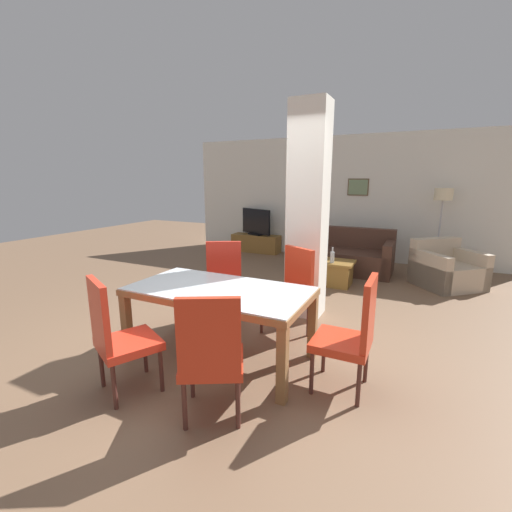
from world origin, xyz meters
The scene contains 16 objects.
ground_plane centered at (0.00, 0.00, 0.00)m, with size 18.00×18.00×0.00m, color brown.
back_wall centered at (0.00, 5.10, 1.35)m, with size 7.20×0.09×2.70m.
divider_pillar centered at (0.40, 1.50, 1.35)m, with size 0.46×0.39×2.70m.
dining_table centered at (0.00, 0.00, 0.59)m, with size 1.76×0.92×0.73m.
dining_chair_far_left centered at (-0.44, 0.81, 0.53)m, with size 0.62×0.62×1.01m.
dining_chair_near_right centered at (0.44, -0.81, 0.53)m, with size 0.62×0.62×1.01m.
dining_chair_far_right centered at (0.44, 0.84, 0.53)m, with size 0.62×0.62×1.01m.
dining_chair_head_right centered at (1.29, 0.00, 0.53)m, with size 0.46×0.46×1.01m.
dining_chair_near_left centered at (-0.43, -0.87, 0.53)m, with size 0.62×0.62×1.01m.
sofa centered at (0.44, 3.98, 0.28)m, with size 1.73×0.94×0.82m.
armchair centered at (2.16, 3.68, 0.28)m, with size 1.24×1.23×0.77m.
coffee_table centered at (0.42, 2.94, 0.21)m, with size 0.70×0.53×0.42m.
bottle centered at (0.44, 2.80, 0.52)m, with size 0.07×0.07×0.26m.
tv_stand centered at (-1.94, 4.82, 0.21)m, with size 1.20×0.40×0.43m.
tv_screen centered at (-1.94, 4.82, 0.74)m, with size 0.91×0.42×0.64m.
floor_lamp centered at (2.04, 4.71, 1.35)m, with size 0.33×0.33×1.60m.
Camera 1 is at (1.71, -2.70, 1.76)m, focal length 24.00 mm.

